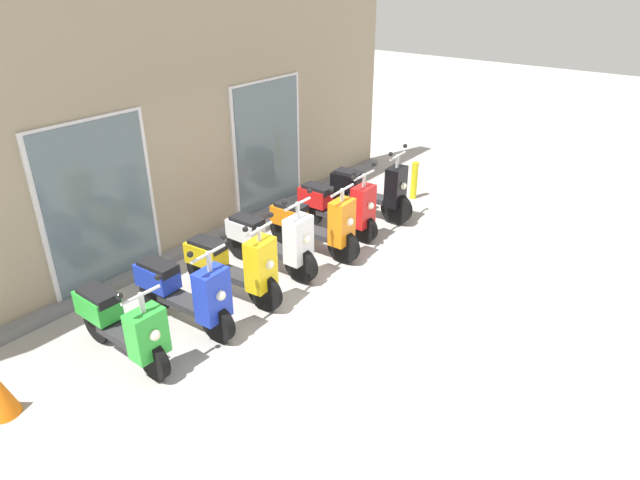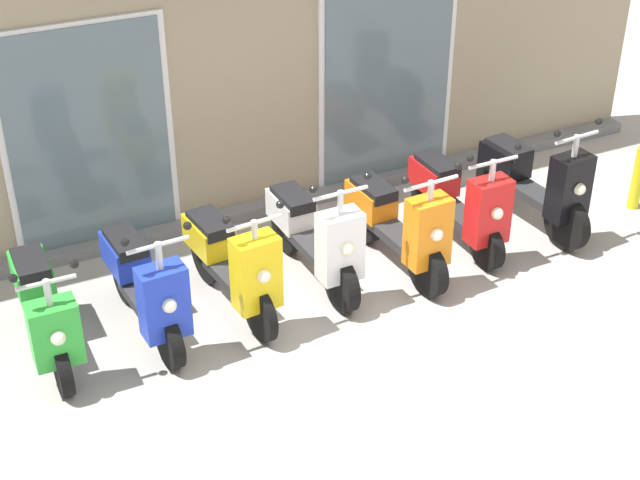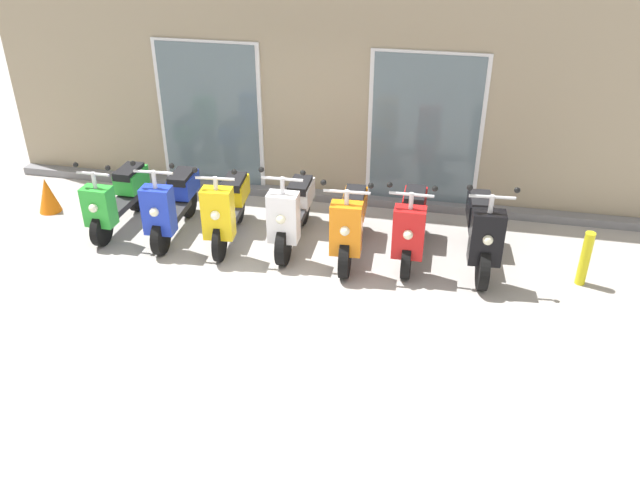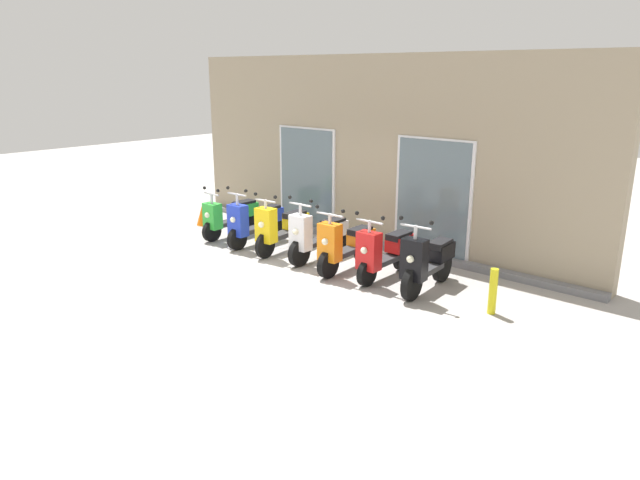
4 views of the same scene
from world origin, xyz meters
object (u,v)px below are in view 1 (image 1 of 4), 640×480
(scooter_blue, at_px, (185,292))
(scooter_orange, at_px, (315,224))
(scooter_yellow, at_px, (234,264))
(scooter_red, at_px, (339,206))
(scooter_black, at_px, (371,190))
(curb_bollard, at_px, (414,180))
(scooter_green, at_px, (122,324))
(scooter_white, at_px, (271,241))

(scooter_blue, height_order, scooter_orange, scooter_blue)
(scooter_blue, relative_size, scooter_yellow, 0.99)
(scooter_blue, relative_size, scooter_red, 1.02)
(scooter_black, height_order, curb_bollard, scooter_black)
(scooter_blue, relative_size, curb_bollard, 2.21)
(scooter_green, xyz_separation_m, scooter_black, (4.91, -0.03, 0.04))
(scooter_black, distance_m, curb_bollard, 1.24)
(scooter_blue, distance_m, scooter_red, 3.21)
(scooter_blue, height_order, scooter_yellow, scooter_blue)
(scooter_orange, bearing_deg, scooter_yellow, 179.03)
(scooter_blue, xyz_separation_m, scooter_red, (3.21, 0.07, -0.00))
(scooter_green, distance_m, scooter_orange, 3.28)
(scooter_yellow, relative_size, scooter_red, 1.03)
(scooter_orange, relative_size, scooter_black, 0.99)
(scooter_yellow, bearing_deg, scooter_green, 177.40)
(scooter_green, xyz_separation_m, scooter_white, (2.48, 0.05, 0.01))
(scooter_black, bearing_deg, scooter_white, 178.16)
(scooter_white, relative_size, scooter_red, 1.08)
(scooter_orange, relative_size, curb_bollard, 2.28)
(scooter_black, bearing_deg, curb_bollard, -7.89)
(scooter_orange, bearing_deg, scooter_green, 178.22)
(scooter_blue, distance_m, scooter_black, 4.08)
(scooter_white, xyz_separation_m, scooter_orange, (0.80, -0.15, 0.00))
(scooter_white, bearing_deg, curb_bollard, -3.88)
(scooter_blue, distance_m, scooter_white, 1.65)
(scooter_blue, xyz_separation_m, scooter_white, (1.65, 0.11, -0.01))
(scooter_orange, bearing_deg, scooter_blue, 178.92)
(scooter_yellow, height_order, scooter_orange, scooter_orange)
(scooter_green, bearing_deg, scooter_red, 0.22)
(scooter_white, distance_m, scooter_orange, 0.81)
(scooter_blue, height_order, curb_bollard, scooter_blue)
(scooter_red, height_order, scooter_black, scooter_black)
(scooter_white, height_order, curb_bollard, scooter_white)
(scooter_white, distance_m, scooter_black, 2.44)
(scooter_green, relative_size, scooter_black, 0.92)
(scooter_black, xyz_separation_m, curb_bollard, (1.22, -0.17, -0.15))
(scooter_red, bearing_deg, scooter_black, -2.70)
(scooter_green, height_order, scooter_white, scooter_white)
(scooter_white, distance_m, scooter_red, 1.56)
(scooter_orange, relative_size, scooter_red, 1.05)
(scooter_yellow, height_order, scooter_black, scooter_black)
(scooter_yellow, bearing_deg, curb_bollard, -1.55)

